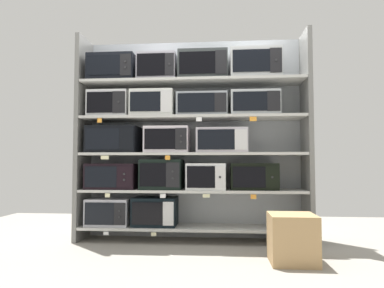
{
  "coord_description": "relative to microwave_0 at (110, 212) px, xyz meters",
  "views": [
    {
      "loc": [
        0.33,
        -4.02,
        0.87
      ],
      "look_at": [
        0.0,
        0.0,
        1.09
      ],
      "focal_mm": 33.26,
      "sensor_mm": 36.0,
      "label": 1
    }
  ],
  "objects": [
    {
      "name": "microwave_12",
      "position": [
        1.65,
        0.0,
        1.22
      ],
      "size": [
        0.54,
        0.4,
        0.27
      ],
      "color": "#B6BDC0",
      "rests_on": "shelf_3"
    },
    {
      "name": "microwave_6",
      "position": [
        0.04,
        0.0,
        0.82
      ],
      "size": [
        0.57,
        0.42,
        0.3
      ],
      "color": "black",
      "rests_on": "shelf_2"
    },
    {
      "name": "shelf_1",
      "position": [
        0.95,
        0.0,
        0.25
      ],
      "size": [
        2.5,
        0.44,
        0.03
      ],
      "primitive_type": "cube",
      "color": "beige"
    },
    {
      "name": "ground",
      "position": [
        0.95,
        -1.0,
        -0.33
      ],
      "size": [
        6.5,
        6.0,
        0.02
      ],
      "primitive_type": "cube",
      "color": "gray"
    },
    {
      "name": "upright_right",
      "position": [
        2.23,
        0.0,
        0.85
      ],
      "size": [
        0.05,
        0.44,
        2.35
      ],
      "primitive_type": "cube",
      "color": "slate",
      "rests_on": "ground"
    },
    {
      "name": "microwave_13",
      "position": [
        0.03,
        0.0,
        1.65
      ],
      "size": [
        0.54,
        0.42,
        0.31
      ],
      "color": "black",
      "rests_on": "shelf_4"
    },
    {
      "name": "price_tag_2",
      "position": [
        0.04,
        -0.22,
        0.2
      ],
      "size": [
        0.06,
        0.0,
        0.04
      ],
      "primitive_type": "cube",
      "color": "beige"
    },
    {
      "name": "price_tag_10",
      "position": [
        1.62,
        -0.22,
        1.03
      ],
      "size": [
        0.07,
        0.0,
        0.05
      ],
      "primitive_type": "cube",
      "color": "orange"
    },
    {
      "name": "price_tag_9",
      "position": [
        1.04,
        -0.22,
        1.03
      ],
      "size": [
        0.06,
        0.0,
        0.04
      ],
      "primitive_type": "cube",
      "color": "white"
    },
    {
      "name": "price_tag_4",
      "position": [
        1.12,
        -0.22,
        0.21
      ],
      "size": [
        0.08,
        0.0,
        0.04
      ],
      "primitive_type": "cube",
      "color": "beige"
    },
    {
      "name": "microwave_2",
      "position": [
        0.04,
        0.0,
        0.41
      ],
      "size": [
        0.56,
        0.43,
        0.29
      ],
      "color": "black",
      "rests_on": "shelf_1"
    },
    {
      "name": "price_tag_6",
      "position": [
        0.01,
        -0.22,
        0.62
      ],
      "size": [
        0.09,
        0.0,
        0.04
      ],
      "primitive_type": "cube",
      "color": "beige"
    },
    {
      "name": "price_tag_3",
      "position": [
        0.65,
        -0.22,
        0.2
      ],
      "size": [
        0.06,
        0.0,
        0.05
      ],
      "primitive_type": "cube",
      "color": "white"
    },
    {
      "name": "shelf_3",
      "position": [
        0.95,
        0.0,
        1.07
      ],
      "size": [
        2.5,
        0.44,
        0.03
      ],
      "primitive_type": "cube",
      "color": "beige"
    },
    {
      "name": "microwave_9",
      "position": [
        -0.01,
        0.0,
        1.24
      ],
      "size": [
        0.46,
        0.36,
        0.3
      ],
      "color": "silver",
      "rests_on": "shelf_3"
    },
    {
      "name": "microwave_5",
      "position": [
        1.64,
        0.0,
        0.41
      ],
      "size": [
        0.52,
        0.35,
        0.29
      ],
      "color": "black",
      "rests_on": "shelf_1"
    },
    {
      "name": "shipping_carton",
      "position": [
        1.9,
        -0.8,
        -0.11
      ],
      "size": [
        0.4,
        0.4,
        0.42
      ],
      "primitive_type": "cube",
      "color": "tan",
      "rests_on": "ground"
    },
    {
      "name": "microwave_0",
      "position": [
        0.0,
        0.0,
        0.0
      ],
      "size": [
        0.48,
        0.38,
        0.3
      ],
      "color": "#B2B2BF",
      "rests_on": "shelf_0"
    },
    {
      "name": "back_panel",
      "position": [
        0.95,
        0.24,
        0.85
      ],
      "size": [
        2.7,
        0.04,
        2.35
      ],
      "primitive_type": "cube",
      "color": "#9EA3A8",
      "rests_on": "ground"
    },
    {
      "name": "microwave_8",
      "position": [
        1.29,
        0.0,
        0.81
      ],
      "size": [
        0.56,
        0.43,
        0.27
      ],
      "color": "#B9B3BD",
      "rests_on": "shelf_2"
    },
    {
      "name": "microwave_3",
      "position": [
        0.61,
        0.0,
        0.43
      ],
      "size": [
        0.46,
        0.42,
        0.34
      ],
      "color": "black",
      "rests_on": "shelf_1"
    },
    {
      "name": "price_tag_8",
      "position": [
        -0.06,
        -0.22,
        1.03
      ],
      "size": [
        0.05,
        0.0,
        0.05
      ],
      "primitive_type": "cube",
      "color": "orange"
    },
    {
      "name": "microwave_16",
      "position": [
        1.67,
        0.0,
        1.66
      ],
      "size": [
        0.56,
        0.4,
        0.33
      ],
      "color": "#BABDBE",
      "rests_on": "shelf_4"
    },
    {
      "name": "microwave_7",
      "position": [
        0.67,
        0.0,
        0.82
      ],
      "size": [
        0.49,
        0.4,
        0.29
      ],
      "color": "silver",
      "rests_on": "shelf_2"
    },
    {
      "name": "shelf_0",
      "position": [
        0.95,
        0.0,
        -0.17
      ],
      "size": [
        2.5,
        0.44,
        0.03
      ],
      "primitive_type": "cube",
      "color": "beige",
      "rests_on": "ground"
    },
    {
      "name": "shelf_2",
      "position": [
        0.95,
        0.0,
        0.66
      ],
      "size": [
        2.5,
        0.44,
        0.03
      ],
      "primitive_type": "cube",
      "color": "beige"
    },
    {
      "name": "shelf_4",
      "position": [
        0.95,
        0.0,
        1.48
      ],
      "size": [
        2.5,
        0.44,
        0.03
      ],
      "primitive_type": "cube",
      "color": "beige"
    },
    {
      "name": "microwave_1",
      "position": [
        0.53,
        0.0,
        0.01
      ],
      "size": [
        0.49,
        0.36,
        0.32
      ],
      "color": "black",
      "rests_on": "shelf_0"
    },
    {
      "name": "microwave_15",
      "position": [
        1.08,
        0.0,
        1.66
      ],
      "size": [
        0.56,
        0.35,
        0.33
      ],
      "color": "#303535",
      "rests_on": "shelf_4"
    },
    {
      "name": "price_tag_0",
      "position": [
        0.03,
        -0.22,
        -0.2
      ],
      "size": [
        0.06,
        0.0,
        0.04
      ],
      "primitive_type": "cube",
      "color": "white"
    },
    {
      "name": "microwave_11",
      "position": [
        1.07,
        -0.0,
        1.21
      ],
      "size": [
        0.57,
        0.38,
        0.26
      ],
      "color": "#99A1A8",
      "rests_on": "shelf_3"
    },
    {
      "name": "upright_left",
      "position": [
        -0.33,
        0.0,
        0.85
      ],
      "size": [
        0.05,
        0.44,
        2.35
      ],
      "primitive_type": "cube",
      "color": "slate",
      "rests_on": "ground"
    },
    {
      "name": "price_tag_1",
      "position": [
        0.55,
        -0.22,
        -0.2
      ],
      "size": [
        0.06,
        0.0,
        0.04
      ],
      "primitive_type": "cube",
      "color": "beige"
    },
    {
      "name": "microwave_4",
      "position": [
        1.11,
        0.0,
        0.41
      ],
      "size": [
        0.43,
        0.43,
        0.29
      ],
      "color": "silver",
      "rests_on": "shelf_1"
    },
    {
      "name": "microwave_14",
      "position": [
        0.55,
        -0.0,
        1.65
      ],
      "size": [
        0.44,
        0.35,
        0.31
      ],
      "color": "#9E9BA6",
      "rests_on": "shelf_4"
    },
    {
      "name": "microwave_10",
      "position": [
        0.5,
        0.0,
        1.23
      ],
      "size": [
        0.49,
        0.4,
        0.3
      ],
      "color": "silver",
      "rests_on": "shelf_3"
    },
    {
      "name": "price_tag_7",
      "position": [
        0.7,
        -0.22,
        0.61
      ],
      "size": [
        0.05,
        0.0,
        0.05
      ],
      "primitive_type": "cube",
      "color": "orange"
    },
    {
      "name": "price_tag_5",
      "position": [
        1.62,
        -0.22,
        0.2
      ],
      "size": [
        0.06,
        0.0,
        0.05
      ],
      "primitive_type": "cube",
      "color": "orange"
    }
  ]
}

